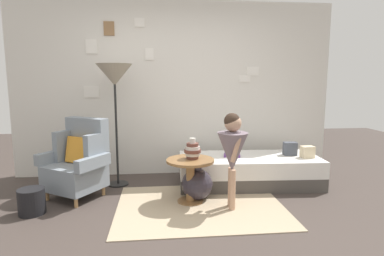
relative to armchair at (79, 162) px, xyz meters
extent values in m
plane|color=#423833|center=(1.25, -1.02, -0.44)|extent=(12.00, 12.00, 0.00)
cube|color=silver|center=(1.25, 0.93, 0.86)|extent=(4.80, 0.10, 2.60)
cube|color=white|center=(2.32, 0.87, 1.02)|extent=(0.17, 0.02, 0.11)
cube|color=silver|center=(2.32, 0.87, 1.02)|extent=(0.14, 0.01, 0.08)
cube|color=white|center=(0.87, 0.87, 1.38)|extent=(0.12, 0.02, 0.17)
cube|color=#A5A59A|center=(0.87, 0.87, 1.38)|extent=(0.09, 0.01, 0.13)
cube|color=white|center=(0.02, 0.87, 0.83)|extent=(0.22, 0.02, 0.17)
cube|color=gray|center=(0.02, 0.87, 0.83)|extent=(0.17, 0.01, 0.13)
cube|color=olive|center=(0.31, 0.87, 1.73)|extent=(0.15, 0.02, 0.20)
cube|color=#62625D|center=(0.31, 0.87, 1.73)|extent=(0.12, 0.01, 0.15)
cube|color=white|center=(2.44, 0.87, 1.14)|extent=(0.19, 0.02, 0.13)
cube|color=slate|center=(2.44, 0.87, 1.14)|extent=(0.15, 0.01, 0.10)
cube|color=white|center=(0.74, 0.87, 1.82)|extent=(0.14, 0.02, 0.13)
cube|color=gray|center=(0.74, 0.87, 1.82)|extent=(0.11, 0.01, 0.10)
cube|color=white|center=(0.05, 0.87, 1.48)|extent=(0.16, 0.02, 0.20)
cube|color=gray|center=(0.05, 0.87, 1.48)|extent=(0.12, 0.01, 0.16)
cube|color=tan|center=(1.45, -0.50, -0.43)|extent=(1.89, 1.46, 0.01)
cylinder|color=tan|center=(-0.36, -0.11, -0.38)|extent=(0.04, 0.04, 0.12)
cylinder|color=tan|center=(0.04, -0.38, -0.38)|extent=(0.04, 0.04, 0.12)
cylinder|color=tan|center=(-0.12, 0.26, -0.38)|extent=(0.04, 0.04, 0.12)
cylinder|color=tan|center=(0.29, 0.00, -0.38)|extent=(0.04, 0.04, 0.12)
cube|color=gray|center=(-0.04, -0.06, -0.17)|extent=(0.81, 0.80, 0.30)
cube|color=gray|center=(0.09, 0.13, 0.26)|extent=(0.58, 0.45, 0.55)
cube|color=gray|center=(-0.20, 0.17, 0.17)|extent=(0.24, 0.30, 0.39)
cube|color=gray|center=(0.23, -0.12, 0.17)|extent=(0.24, 0.30, 0.39)
cube|color=gray|center=(-0.33, 0.11, 0.05)|extent=(0.35, 0.47, 0.14)
cube|color=gray|center=(0.23, -0.26, 0.05)|extent=(0.35, 0.47, 0.14)
cube|color=orange|center=(0.02, 0.02, 0.14)|extent=(0.39, 0.33, 0.33)
cube|color=#4C4742|center=(2.22, 0.21, -0.35)|extent=(1.94, 0.90, 0.18)
cube|color=white|center=(2.22, 0.21, -0.15)|extent=(1.94, 0.90, 0.22)
cube|color=beige|center=(2.99, 0.05, 0.04)|extent=(0.18, 0.13, 0.16)
cube|color=#474C56|center=(2.81, 0.22, 0.05)|extent=(0.19, 0.14, 0.18)
cylinder|color=olive|center=(1.35, -0.35, -0.43)|extent=(0.31, 0.31, 0.02)
cylinder|color=olive|center=(1.35, -0.35, -0.18)|extent=(0.10, 0.10, 0.47)
cylinder|color=olive|center=(1.35, -0.35, 0.07)|extent=(0.56, 0.56, 0.03)
cylinder|color=brown|center=(1.38, -0.32, 0.10)|extent=(0.14, 0.14, 0.04)
cylinder|color=silver|center=(1.38, -0.32, 0.14)|extent=(0.17, 0.17, 0.04)
cylinder|color=brown|center=(1.38, -0.32, 0.18)|extent=(0.20, 0.20, 0.04)
cylinder|color=silver|center=(1.38, -0.32, 0.21)|extent=(0.17, 0.17, 0.04)
cylinder|color=brown|center=(1.38, -0.32, 0.25)|extent=(0.14, 0.14, 0.04)
cylinder|color=silver|center=(1.38, -0.32, 0.30)|extent=(0.07, 0.07, 0.06)
cylinder|color=black|center=(0.42, 0.39, -0.43)|extent=(0.28, 0.28, 0.02)
cylinder|color=black|center=(0.42, 0.39, 0.36)|extent=(0.03, 0.03, 1.56)
cone|color=#9E937F|center=(0.42, 0.39, 1.07)|extent=(0.47, 0.47, 0.29)
cylinder|color=tan|center=(1.79, -0.64, -0.21)|extent=(0.07, 0.07, 0.46)
cylinder|color=tan|center=(1.80, -0.54, -0.21)|extent=(0.07, 0.07, 0.46)
cone|color=slate|center=(1.80, -0.59, 0.21)|extent=(0.34, 0.34, 0.44)
cylinder|color=slate|center=(1.80, -0.59, 0.36)|extent=(0.17, 0.17, 0.17)
cylinder|color=tan|center=(1.81, -0.71, 0.27)|extent=(0.13, 0.06, 0.30)
cylinder|color=tan|center=(1.83, -0.47, 0.27)|extent=(0.13, 0.06, 0.30)
sphere|color=tan|center=(1.80, -0.59, 0.54)|extent=(0.19, 0.19, 0.19)
sphere|color=#38281E|center=(1.79, -0.59, 0.56)|extent=(0.18, 0.18, 0.18)
cube|color=#613782|center=(1.99, 0.24, -0.02)|extent=(0.25, 0.20, 0.03)
sphere|color=#332D38|center=(1.45, -0.28, -0.25)|extent=(0.38, 0.38, 0.38)
cylinder|color=#332D38|center=(1.45, -0.28, -0.02)|extent=(0.11, 0.11, 0.09)
cylinder|color=black|center=(-0.39, -0.51, -0.30)|extent=(0.28, 0.28, 0.28)
camera|label=1|loc=(0.99, -3.98, 1.01)|focal=29.94mm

